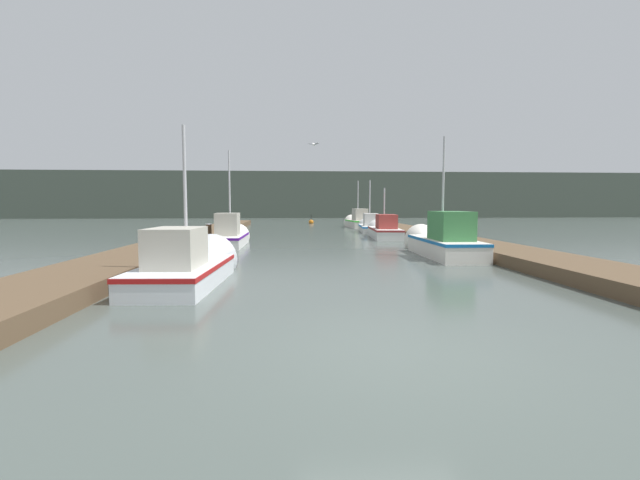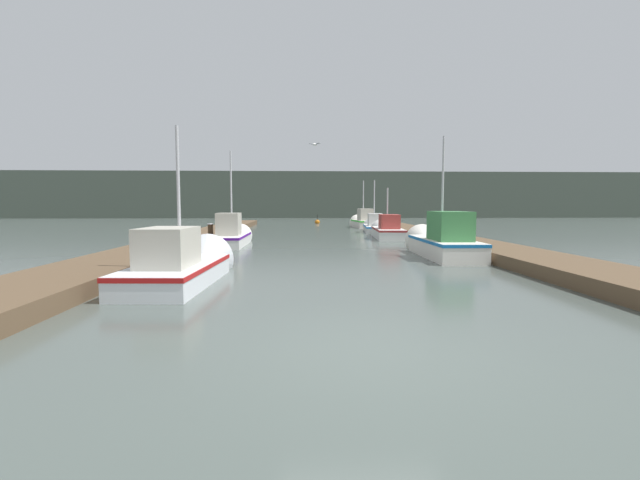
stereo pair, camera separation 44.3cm
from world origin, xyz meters
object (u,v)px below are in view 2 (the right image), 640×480
fishing_boat_2 (233,236)px  fishing_boat_3 (386,230)px  fishing_boat_1 (441,241)px  mooring_piling_1 (211,235)px  channel_buoy (317,222)px  fishing_boat_5 (363,221)px  fishing_boat_0 (184,264)px  mooring_piling_0 (365,219)px  fishing_boat_4 (374,226)px  seagull_lead (315,144)px

fishing_boat_2 → fishing_boat_3: 9.19m
fishing_boat_1 → fishing_boat_2: size_ratio=1.09×
mooring_piling_1 → channel_buoy: (5.78, 22.80, -0.38)m
fishing_boat_3 → fishing_boat_5: (0.19, 10.85, 0.07)m
fishing_boat_0 → mooring_piling_0: size_ratio=4.65×
fishing_boat_2 → mooring_piling_1: 1.07m
fishing_boat_2 → mooring_piling_0: fishing_boat_2 is taller
mooring_piling_1 → channel_buoy: 23.52m
fishing_boat_1 → mooring_piling_1: 10.26m
fishing_boat_5 → fishing_boat_0: bearing=-112.0°
fishing_boat_5 → fishing_boat_4: bearing=-93.7°
fishing_boat_0 → fishing_boat_2: size_ratio=1.00×
fishing_boat_3 → seagull_lead: seagull_lead is taller
fishing_boat_4 → mooring_piling_1: fishing_boat_4 is taller
fishing_boat_1 → mooring_piling_1: bearing=156.6°
mooring_piling_1 → channel_buoy: bearing=75.8°
fishing_boat_1 → channel_buoy: 27.22m
fishing_boat_2 → fishing_boat_5: fishing_boat_2 is taller
seagull_lead → fishing_boat_2: bearing=23.7°
fishing_boat_1 → fishing_boat_2: (-8.45, 4.72, -0.11)m
fishing_boat_1 → fishing_boat_2: 9.68m
channel_buoy → mooring_piling_0: bearing=-26.1°
fishing_boat_2 → fishing_boat_4: 12.81m
fishing_boat_0 → mooring_piling_0: fishing_boat_0 is taller
fishing_boat_5 → fishing_boat_2: bearing=-123.0°
fishing_boat_1 → fishing_boat_2: bearing=151.5°
fishing_boat_5 → seagull_lead: size_ratio=8.95×
mooring_piling_1 → fishing_boat_0: bearing=-82.3°
fishing_boat_5 → mooring_piling_1: 18.12m
channel_buoy → seagull_lead: seagull_lead is taller
fishing_boat_4 → mooring_piling_1: 13.81m
channel_buoy → fishing_boat_3: bearing=-79.6°
channel_buoy → fishing_boat_1: bearing=-82.4°
fishing_boat_1 → fishing_boat_5: size_ratio=1.14×
fishing_boat_1 → channel_buoy: (-3.58, 26.98, -0.40)m
mooring_piling_0 → seagull_lead: 21.83m
mooring_piling_0 → channel_buoy: bearing=153.9°
fishing_boat_1 → fishing_boat_5: bearing=90.9°
fishing_boat_2 → channel_buoy: fishing_boat_2 is taller
fishing_boat_2 → channel_buoy: 22.79m
fishing_boat_0 → seagull_lead: 10.50m
fishing_boat_3 → fishing_boat_5: 10.85m
fishing_boat_4 → seagull_lead: seagull_lead is taller
fishing_boat_0 → fishing_boat_2: 9.59m
fishing_boat_4 → mooring_piling_0: 10.45m
fishing_boat_4 → fishing_boat_0: bearing=-107.1°
fishing_boat_3 → mooring_piling_1: size_ratio=5.42×
fishing_boat_3 → mooring_piling_0: 15.97m
fishing_boat_5 → seagull_lead: seagull_lead is taller
fishing_boat_0 → channel_buoy: bearing=84.9°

